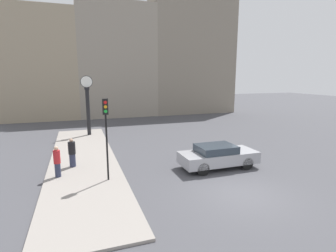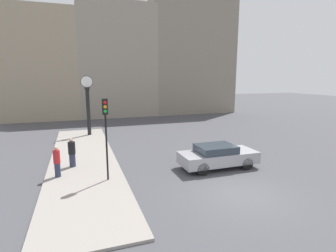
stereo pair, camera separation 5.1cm
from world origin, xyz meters
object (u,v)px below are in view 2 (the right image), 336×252
sedan_car (218,156)px  street_clock (88,106)px  pedestrian_red_top (57,162)px  pedestrian_black_jacket (72,153)px  traffic_light_near (106,123)px

sedan_car → street_clock: street_clock is taller
street_clock → pedestrian_red_top: street_clock is taller
sedan_car → pedestrian_red_top: bearing=171.9°
pedestrian_black_jacket → pedestrian_red_top: size_ratio=1.02×
sedan_car → pedestrian_black_jacket: size_ratio=2.70×
sedan_car → pedestrian_red_top: 8.63m
traffic_light_near → pedestrian_black_jacket: size_ratio=2.46×
street_clock → pedestrian_black_jacket: (-1.30, -8.40, -1.76)m
street_clock → traffic_light_near: bearing=-88.0°
sedan_car → street_clock: 12.97m
sedan_car → street_clock: size_ratio=0.86×
street_clock → pedestrian_red_top: (-2.00, -9.81, -1.77)m
traffic_light_near → pedestrian_black_jacket: 3.75m
pedestrian_black_jacket → traffic_light_near: bearing=-57.5°
street_clock → pedestrian_black_jacket: street_clock is taller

